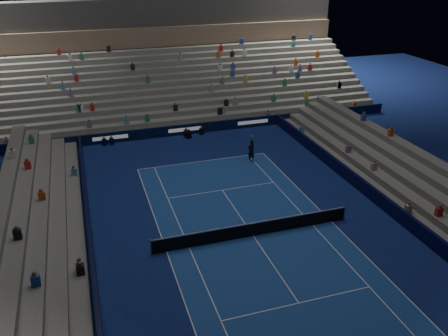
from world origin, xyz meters
name	(u,v)px	position (x,y,z in m)	size (l,w,h in m)	color
ground	(253,236)	(0.00, 0.00, 0.00)	(90.00, 90.00, 0.00)	#0E1B55
court_surface	(253,236)	(0.00, 0.00, 0.01)	(10.97, 23.77, 0.01)	navy
sponsor_barrier_far	(184,129)	(0.00, 18.50, 0.50)	(44.00, 0.25, 1.00)	black
sponsor_barrier_east	(387,205)	(9.70, 0.00, 0.50)	(0.25, 37.00, 1.00)	black
sponsor_barrier_west	(92,258)	(-9.70, 0.00, 0.50)	(0.25, 37.00, 1.00)	black
grandstand_main	(164,77)	(0.00, 27.90, 3.38)	(44.00, 15.20, 11.20)	slate
grandstand_east	(431,193)	(13.17, 0.00, 0.92)	(5.00, 37.00, 2.50)	slate
grandstand_west	(25,263)	(-13.17, 0.00, 0.92)	(5.00, 37.00, 2.50)	slate
tennis_net	(254,229)	(0.00, 0.00, 0.50)	(12.90, 0.10, 1.10)	#B2B2B7
tennis_player	(251,151)	(3.86, 10.62, 0.97)	(0.71, 0.46, 1.94)	black
broadcast_camera	(188,134)	(0.11, 17.58, 0.35)	(0.60, 1.02, 0.69)	black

